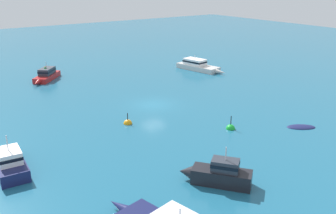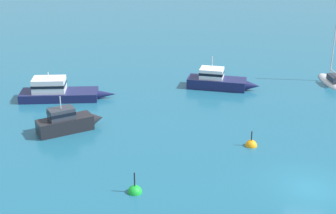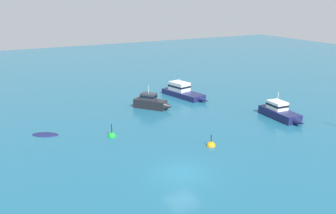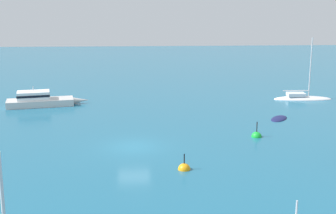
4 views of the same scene
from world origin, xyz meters
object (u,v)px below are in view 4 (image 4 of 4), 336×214
Objects in this scene: yacht at (302,98)px; mooring_buoy at (184,169)px; powerboat at (40,100)px; tender at (279,119)px; channel_buoy at (256,137)px.

mooring_buoy is at bearing -122.83° from yacht.
tender is (7.08, 24.08, -0.66)m from powerboat.
channel_buoy reaches higher than tender.
tender is 1.73× the size of channel_buoy.
channel_buoy is at bearing -118.66° from yacht.
mooring_buoy is (7.28, -6.73, -0.00)m from channel_buoy.
channel_buoy reaches higher than mooring_buoy.
yacht is at bearing -7.94° from powerboat.
channel_buoy is (14.47, -8.85, -0.09)m from yacht.
yacht is (-1.63, 29.33, -0.56)m from powerboat.
mooring_buoy is (20.12, 13.74, -0.65)m from powerboat.
powerboat is 24.38m from mooring_buoy.
powerboat reaches higher than mooring_buoy.
powerboat is 5.74× the size of mooring_buoy.
channel_buoy is 9.91m from mooring_buoy.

